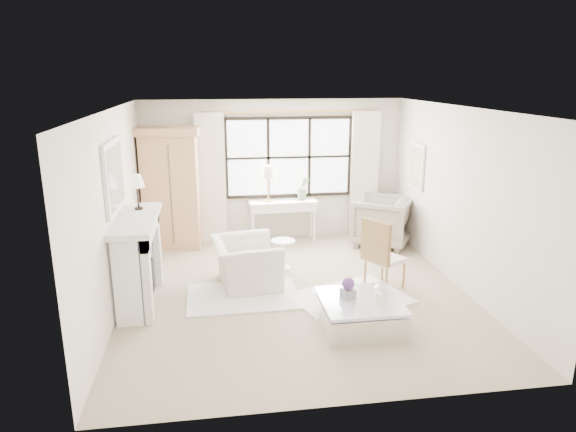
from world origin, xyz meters
The scene contains 32 objects.
floor centered at (0.00, 0.00, 0.00)m, with size 5.50×5.50×0.00m, color tan.
ceiling centered at (0.00, 0.00, 2.70)m, with size 5.50×5.50×0.00m, color silver.
wall_back centered at (0.00, 2.75, 1.35)m, with size 5.00×5.00×0.00m, color beige.
wall_front centered at (0.00, -2.75, 1.35)m, with size 5.00×5.00×0.00m, color silver.
wall_left centered at (-2.50, 0.00, 1.35)m, with size 5.50×5.50×0.00m, color white.
wall_right centered at (2.50, 0.00, 1.35)m, with size 5.50×5.50×0.00m, color beige.
window_pane centered at (0.30, 2.73, 1.60)m, with size 2.40×0.02×1.50m, color white.
window_frame centered at (0.30, 2.72, 1.60)m, with size 2.50×0.04×1.50m, color black, non-canonical shape.
curtain_rod centered at (0.30, 2.67, 2.47)m, with size 0.04×0.04×3.30m, color #B88440.
curtain_left centered at (-1.20, 2.65, 1.24)m, with size 0.55×0.10×2.47m, color silver.
curtain_right centered at (1.80, 2.65, 1.24)m, with size 0.55×0.10×2.47m, color silver.
fireplace centered at (-2.27, 0.00, 0.65)m, with size 0.58×1.66×1.26m.
mirror_frame centered at (-2.47, 0.00, 1.84)m, with size 0.05×1.15×0.95m, color white.
mirror_glass centered at (-2.44, 0.00, 1.84)m, with size 0.02×1.00×0.80m, color silver.
art_frame centered at (2.47, 1.70, 1.55)m, with size 0.04×0.62×0.82m, color white.
art_canvas centered at (2.45, 1.70, 1.55)m, with size 0.01×0.52×0.72m, color #BEAF93.
mantel_lamp centered at (-2.24, 0.43, 1.65)m, with size 0.22×0.22×0.51m.
armoire centered at (-1.92, 2.47, 1.14)m, with size 1.19×0.81×2.24m.
console_table centered at (0.15, 2.51, 0.40)m, with size 1.32×0.50×0.80m.
console_lamp centered at (-0.13, 2.49, 1.36)m, with size 0.28×0.28×0.69m.
orchid_plant centered at (0.55, 2.53, 1.03)m, with size 0.25×0.20×0.45m, color #546D49.
side_table centered at (-0.06, 0.97, 0.33)m, with size 0.40×0.40×0.51m.
rug_left centered at (-0.79, -0.06, 0.01)m, with size 1.61×1.13×0.03m, color white.
rug_right centered at (0.74, -0.35, 0.01)m, with size 1.56×1.17×0.03m, color white.
club_armchair centered at (-0.71, 0.40, 0.36)m, with size 1.10×0.96×0.71m, color beige.
wingback_chair centered at (1.97, 1.98, 0.46)m, with size 0.99×1.02×0.93m, color gray.
french_chair centered at (1.34, -0.02, 0.31)m, with size 0.66×0.66×1.08m.
coffee_table centered at (0.64, -1.18, 0.18)m, with size 1.00×1.00×0.38m.
planter_box centered at (0.49, -1.12, 0.44)m, with size 0.16×0.16×0.12m, color gray.
planter_flowers centered at (0.49, -1.12, 0.58)m, with size 0.16×0.16×0.16m, color #592F75.
pillar_candle centered at (0.85, -1.27, 0.44)m, with size 0.09×0.09×0.12m, color white.
coffee_vase centered at (0.95, -0.99, 0.45)m, with size 0.14×0.14×0.14m, color white.
Camera 1 is at (-1.15, -6.99, 3.16)m, focal length 32.00 mm.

